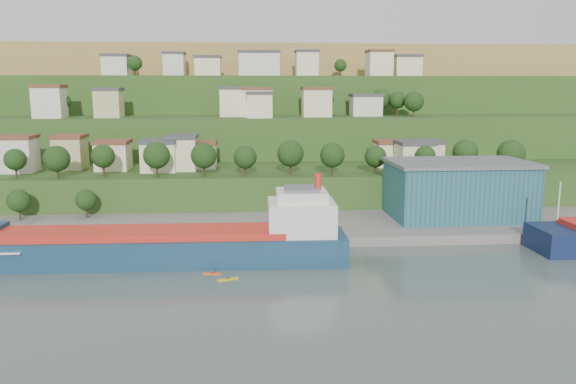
{
  "coord_description": "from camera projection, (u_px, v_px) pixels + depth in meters",
  "views": [
    {
      "loc": [
        0.75,
        -90.05,
        30.58
      ],
      "look_at": [
        8.43,
        15.0,
        11.22
      ],
      "focal_mm": 35.0,
      "sensor_mm": 36.0,
      "label": 1
    }
  ],
  "objects": [
    {
      "name": "ground",
      "position": [
        244.0,
        275.0,
        93.81
      ],
      "size": [
        500.0,
        500.0,
        0.0
      ],
      "primitive_type": "plane",
      "color": "#44524C",
      "rests_on": "ground"
    },
    {
      "name": "quay",
      "position": [
        336.0,
        231.0,
        122.71
      ],
      "size": [
        220.0,
        26.0,
        4.0
      ],
      "primitive_type": "cube",
      "color": "slate",
      "rests_on": "ground"
    },
    {
      "name": "hillside",
      "position": [
        246.0,
        156.0,
        259.27
      ],
      "size": [
        360.0,
        210.9,
        96.0
      ],
      "color": "#284719",
      "rests_on": "ground"
    },
    {
      "name": "cargo_ship_near",
      "position": [
        166.0,
        247.0,
        100.03
      ],
      "size": [
        69.08,
        12.02,
        17.72
      ],
      "rotation": [
        0.0,
        0.0,
        -0.02
      ],
      "color": "#123345",
      "rests_on": "ground"
    },
    {
      "name": "warehouse",
      "position": [
        458.0,
        189.0,
        126.13
      ],
      "size": [
        31.3,
        19.49,
        12.8
      ],
      "rotation": [
        0.0,
        0.0,
        0.02
      ],
      "color": "#1E515C",
      "rests_on": "quay"
    },
    {
      "name": "dinghy",
      "position": [
        18.0,
        237.0,
        111.06
      ],
      "size": [
        4.44,
        1.92,
        0.87
      ],
      "primitive_type": "cube",
      "rotation": [
        0.0,
        0.0,
        0.07
      ],
      "color": "silver",
      "rests_on": "pebble_beach"
    },
    {
      "name": "kayak_orange",
      "position": [
        213.0,
        273.0,
        93.99
      ],
      "size": [
        3.2,
        0.97,
        0.79
      ],
      "rotation": [
        0.0,
        0.0,
        -0.13
      ],
      "color": "#F55B15",
      "rests_on": "ground"
    },
    {
      "name": "kayak_yellow",
      "position": [
        228.0,
        278.0,
        91.15
      ],
      "size": [
        3.56,
        1.78,
        0.89
      ],
      "rotation": [
        0.0,
        0.0,
        0.34
      ],
      "color": "gold",
      "rests_on": "ground"
    }
  ]
}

